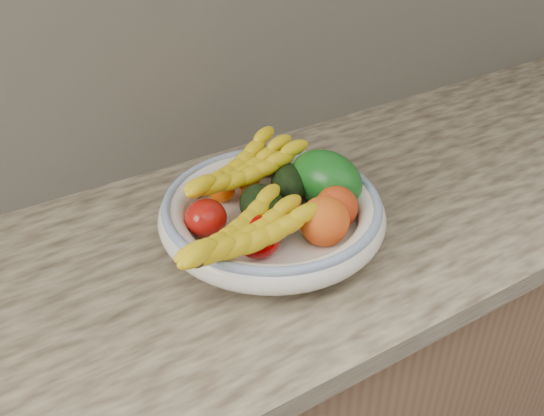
{
  "coord_description": "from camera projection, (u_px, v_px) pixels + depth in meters",
  "views": [
    {
      "loc": [
        -0.45,
        0.94,
        1.55
      ],
      "look_at": [
        0.0,
        1.66,
        0.96
      ],
      "focal_mm": 40.0,
      "sensor_mm": 36.0,
      "label": 1
    }
  ],
  "objects": [
    {
      "name": "kitchen_counter",
      "position": [
        266.0,
        388.0,
        1.33
      ],
      "size": [
        2.44,
        0.66,
        1.4
      ],
      "color": "brown",
      "rests_on": "ground"
    },
    {
      "name": "fruit_bowl",
      "position": [
        272.0,
        213.0,
        1.04
      ],
      "size": [
        0.39,
        0.39,
        0.08
      ],
      "color": "white",
      "rests_on": "kitchen_counter"
    },
    {
      "name": "clementine_back_left",
      "position": [
        221.0,
        189.0,
        1.09
      ],
      "size": [
        0.05,
        0.05,
        0.05
      ],
      "primitive_type": "ellipsoid",
      "rotation": [
        0.0,
        0.0,
        0.06
      ],
      "color": "#F86005",
      "rests_on": "fruit_bowl"
    },
    {
      "name": "clementine_back_right",
      "position": [
        247.0,
        178.0,
        1.13
      ],
      "size": [
        0.05,
        0.05,
        0.05
      ],
      "primitive_type": "ellipsoid",
      "rotation": [
        0.0,
        0.0,
        -0.02
      ],
      "color": "#FF6A05",
      "rests_on": "fruit_bowl"
    },
    {
      "name": "clementine_back_mid",
      "position": [
        253.0,
        195.0,
        1.08
      ],
      "size": [
        0.06,
        0.06,
        0.04
      ],
      "primitive_type": "ellipsoid",
      "rotation": [
        0.0,
        0.0,
        -0.23
      ],
      "color": "#FF5805",
      "rests_on": "fruit_bowl"
    },
    {
      "name": "tomato_left",
      "position": [
        206.0,
        218.0,
        1.01
      ],
      "size": [
        0.08,
        0.08,
        0.06
      ],
      "primitive_type": "ellipsoid",
      "rotation": [
        0.0,
        0.0,
        -0.19
      ],
      "color": "#A7120C",
      "rests_on": "fruit_bowl"
    },
    {
      "name": "tomato_near_left",
      "position": [
        258.0,
        237.0,
        0.96
      ],
      "size": [
        0.1,
        0.1,
        0.07
      ],
      "primitive_type": "ellipsoid",
      "rotation": [
        0.0,
        0.0,
        -0.43
      ],
      "color": "#B30001",
      "rests_on": "fruit_bowl"
    },
    {
      "name": "avocado_center",
      "position": [
        263.0,
        208.0,
        1.03
      ],
      "size": [
        0.08,
        0.11,
        0.07
      ],
      "primitive_type": "ellipsoid",
      "rotation": [
        0.0,
        0.0,
        -0.06
      ],
      "color": "black",
      "rests_on": "fruit_bowl"
    },
    {
      "name": "avocado_right",
      "position": [
        289.0,
        184.0,
        1.09
      ],
      "size": [
        0.1,
        0.12,
        0.07
      ],
      "primitive_type": "ellipsoid",
      "rotation": [
        0.0,
        0.0,
        -0.52
      ],
      "color": "black",
      "rests_on": "fruit_bowl"
    },
    {
      "name": "green_mango",
      "position": [
        326.0,
        179.0,
        1.08
      ],
      "size": [
        0.16,
        0.17,
        0.12
      ],
      "primitive_type": "ellipsoid",
      "rotation": [
        0.0,
        0.31,
        0.33
      ],
      "color": "#0F5414",
      "rests_on": "fruit_bowl"
    },
    {
      "name": "peach_front",
      "position": [
        324.0,
        221.0,
        0.99
      ],
      "size": [
        0.11,
        0.11,
        0.08
      ],
      "primitive_type": "ellipsoid",
      "rotation": [
        0.0,
        0.0,
        -0.35
      ],
      "color": "orange",
      "rests_on": "fruit_bowl"
    },
    {
      "name": "peach_right",
      "position": [
        336.0,
        208.0,
        1.02
      ],
      "size": [
        0.08,
        0.08,
        0.07
      ],
      "primitive_type": "ellipsoid",
      "rotation": [
        0.0,
        0.0,
        0.08
      ],
      "color": "orange",
      "rests_on": "fruit_bowl"
    },
    {
      "name": "banana_bunch_back",
      "position": [
        242.0,
        174.0,
        1.07
      ],
      "size": [
        0.3,
        0.18,
        0.08
      ],
      "primitive_type": null,
      "rotation": [
        0.0,
        0.0,
        0.3
      ],
      "color": "yellow",
      "rests_on": "fruit_bowl"
    },
    {
      "name": "banana_bunch_front",
      "position": [
        245.0,
        238.0,
        0.93
      ],
      "size": [
        0.3,
        0.19,
        0.08
      ],
      "primitive_type": null,
      "rotation": [
        0.0,
        0.0,
        0.31
      ],
      "color": "yellow",
      "rests_on": "fruit_bowl"
    }
  ]
}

